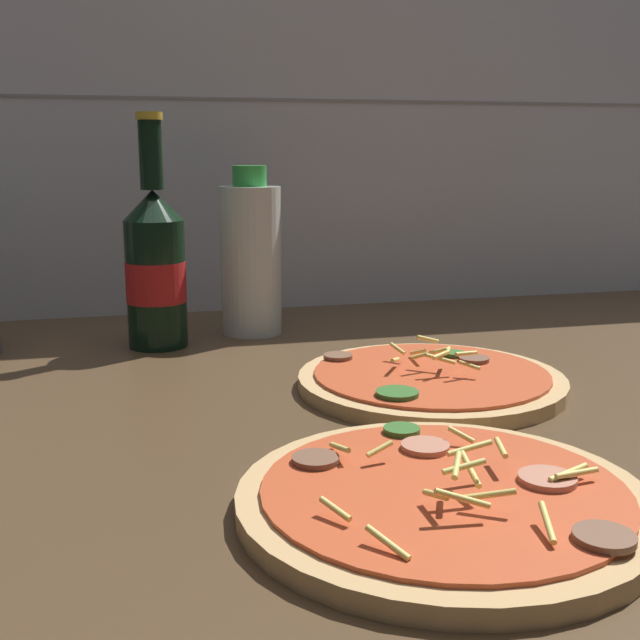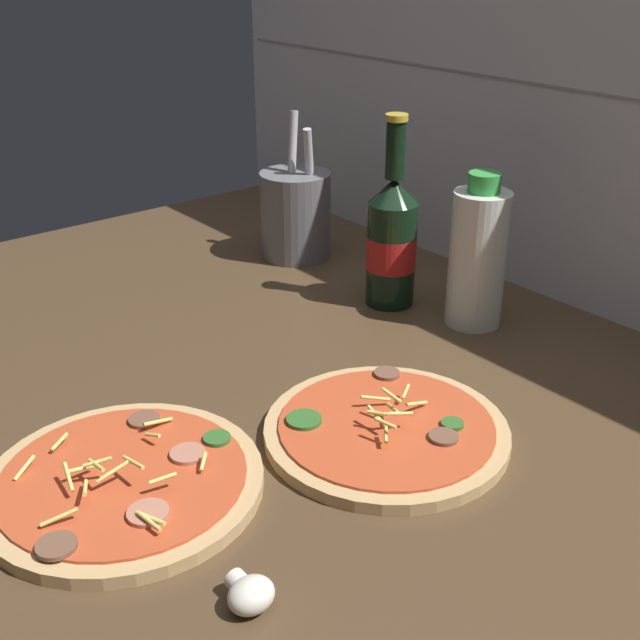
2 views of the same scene
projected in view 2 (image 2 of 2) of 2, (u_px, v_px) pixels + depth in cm
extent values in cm
cube|color=#4C3823|center=(356.00, 470.00, 76.05)|extent=(160.00, 90.00, 2.50)
cylinder|color=tan|center=(124.00, 483.00, 71.18)|extent=(24.87, 24.87, 1.26)
cylinder|color=#C14C28|center=(123.00, 476.00, 70.84)|extent=(21.89, 21.89, 0.30)
cylinder|color=brown|center=(144.00, 420.00, 78.37)|extent=(3.07, 3.07, 0.40)
cylinder|color=#336628|center=(217.00, 438.00, 75.49)|extent=(2.60, 2.60, 0.40)
cylinder|color=#B7755B|center=(188.00, 454.00, 73.25)|extent=(3.26, 3.26, 0.40)
cylinder|color=#B7755B|center=(148.00, 513.00, 65.78)|extent=(3.52, 3.52, 0.40)
cylinder|color=brown|center=(56.00, 546.00, 62.28)|extent=(3.24, 3.24, 0.40)
cylinder|color=#EADB6B|center=(24.00, 468.00, 70.89)|extent=(1.75, 2.64, 1.05)
cylinder|color=#EADB6B|center=(97.00, 462.00, 68.77)|extent=(1.52, 2.34, 0.88)
cylinder|color=#EADB6B|center=(203.00, 462.00, 71.24)|extent=(1.61, 1.62, 0.97)
cylinder|color=#EADB6B|center=(68.00, 477.00, 68.27)|extent=(3.09, 1.05, 1.25)
cylinder|color=#EADB6B|center=(113.00, 471.00, 68.67)|extent=(0.61, 3.12, 1.22)
cylinder|color=#EADB6B|center=(85.00, 488.00, 67.38)|extent=(2.74, 1.54, 0.99)
cylinder|color=#EADB6B|center=(158.00, 422.00, 77.28)|extent=(0.63, 3.23, 1.08)
cylinder|color=#EADB6B|center=(151.00, 518.00, 64.59)|extent=(3.10, 1.29, 0.62)
cylinder|color=#EADB6B|center=(81.00, 469.00, 69.89)|extent=(0.68, 2.48, 1.00)
cylinder|color=#EADB6B|center=(149.00, 521.00, 64.13)|extent=(3.00, 0.71, 0.36)
cylinder|color=#EADB6B|center=(163.00, 478.00, 67.98)|extent=(0.93, 2.45, 0.56)
cylinder|color=#EADB6B|center=(153.00, 435.00, 74.68)|extent=(1.97, 0.86, 0.89)
cylinder|color=#EADB6B|center=(96.00, 465.00, 68.40)|extent=(2.67, 0.46, 0.74)
cylinder|color=#EADB6B|center=(59.00, 517.00, 64.58)|extent=(1.26, 3.07, 1.08)
cylinder|color=#EADB6B|center=(59.00, 442.00, 74.18)|extent=(1.40, 2.22, 0.76)
cylinder|color=#EADB6B|center=(133.00, 462.00, 68.85)|extent=(3.02, 0.70, 0.72)
cylinder|color=tan|center=(386.00, 432.00, 78.53)|extent=(24.05, 24.05, 1.26)
cylinder|color=#C14C28|center=(386.00, 425.00, 78.19)|extent=(21.17, 21.17, 0.30)
cylinder|color=brown|center=(444.00, 437.00, 75.71)|extent=(2.86, 2.86, 0.40)
cylinder|color=#336628|center=(304.00, 420.00, 78.39)|extent=(3.53, 3.53, 0.40)
cylinder|color=#336628|center=(452.00, 424.00, 77.73)|extent=(2.25, 2.25, 0.40)
cylinder|color=brown|center=(387.00, 373.00, 86.59)|extent=(2.80, 2.80, 0.40)
cylinder|color=#EADB6B|center=(377.00, 416.00, 76.44)|extent=(2.83, 0.56, 1.20)
cylinder|color=#EADB6B|center=(400.00, 414.00, 76.25)|extent=(1.44, 2.38, 0.65)
cylinder|color=#EADB6B|center=(406.00, 392.00, 81.20)|extent=(1.16, 1.82, 0.95)
cylinder|color=#EADB6B|center=(417.00, 404.00, 79.82)|extent=(0.52, 3.16, 1.34)
cylinder|color=#EADB6B|center=(378.00, 413.00, 76.27)|extent=(2.05, 1.38, 0.53)
cylinder|color=#EADB6B|center=(386.00, 423.00, 74.29)|extent=(2.33, 0.94, 0.49)
cylinder|color=#EADB6B|center=(392.00, 408.00, 77.82)|extent=(3.08, 1.84, 1.39)
cylinder|color=#EADB6B|center=(392.00, 395.00, 77.37)|extent=(2.35, 0.82, 1.02)
cylinder|color=#EADB6B|center=(386.00, 435.00, 74.45)|extent=(1.69, 1.60, 0.72)
cylinder|color=#EADB6B|center=(375.00, 398.00, 80.52)|extent=(1.84, 2.84, 0.97)
cylinder|color=black|center=(391.00, 254.00, 104.52)|extent=(6.43, 6.43, 13.79)
cone|color=black|center=(394.00, 191.00, 100.81)|extent=(6.43, 6.43, 3.22)
cylinder|color=black|center=(395.00, 150.00, 98.55)|extent=(2.44, 2.44, 7.16)
cylinder|color=gold|center=(397.00, 117.00, 96.81)|extent=(2.81, 2.81, 0.80)
cylinder|color=red|center=(391.00, 252.00, 104.40)|extent=(6.49, 6.49, 4.41)
cylinder|color=silver|center=(477.00, 260.00, 98.33)|extent=(7.05, 7.05, 17.07)
cylinder|color=green|center=(484.00, 183.00, 94.11)|extent=(3.88, 3.88, 2.33)
cylinder|color=white|center=(240.00, 584.00, 59.29)|extent=(1.65, 1.65, 1.65)
ellipsoid|color=silver|center=(251.00, 595.00, 58.27)|extent=(3.12, 3.68, 2.57)
cylinder|color=slate|center=(296.00, 215.00, 120.31)|extent=(10.55, 10.55, 12.96)
cylinder|color=#BCBCC1|center=(292.00, 169.00, 117.41)|extent=(3.01, 3.89, 16.58)
cylinder|color=#BCBCC1|center=(310.00, 177.00, 117.02)|extent=(2.96, 3.68, 14.67)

